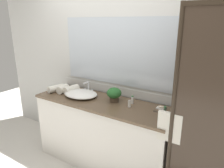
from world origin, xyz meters
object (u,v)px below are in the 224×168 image
object	(u,v)px
amenity_bottle_body_wash	(165,110)
rolled_towel_middle	(63,89)
soap_dish	(161,108)
amenity_bottle_shampoo	(132,100)
amenity_bottle_lotion	(129,104)
rolled_towel_far_edge	(71,89)
sink_basin	(81,94)
faucet	(88,89)
rolled_towel_near_edge	(56,88)
potted_plant	(114,94)

from	to	relation	value
amenity_bottle_body_wash	rolled_towel_middle	size ratio (longest dim) A/B	0.49
soap_dish	amenity_bottle_shampoo	distance (m)	0.35
amenity_bottle_lotion	rolled_towel_far_edge	xyz separation A→B (m)	(-0.91, 0.01, 0.01)
soap_dish	amenity_bottle_shampoo	xyz separation A→B (m)	(-0.35, -0.04, 0.03)
amenity_bottle_body_wash	amenity_bottle_shampoo	bearing A→B (deg)	169.69
sink_basin	faucet	distance (m)	0.17
faucet	amenity_bottle_shampoo	size ratio (longest dim) A/B	1.71
rolled_towel_near_edge	rolled_towel_middle	xyz separation A→B (m)	(0.11, 0.03, 0.00)
potted_plant	soap_dish	distance (m)	0.58
potted_plant	rolled_towel_middle	bearing A→B (deg)	-173.47
amenity_bottle_body_wash	rolled_towel_near_edge	distance (m)	1.54
potted_plant	amenity_bottle_lotion	bearing A→B (deg)	-11.54
potted_plant	amenity_bottle_lotion	distance (m)	0.25
faucet	rolled_towel_middle	distance (m)	0.36
rolled_towel_middle	rolled_towel_far_edge	distance (m)	0.12
amenity_bottle_lotion	amenity_bottle_body_wash	world-z (taller)	amenity_bottle_body_wash
amenity_bottle_lotion	rolled_towel_middle	bearing A→B (deg)	-177.70
amenity_bottle_lotion	amenity_bottle_body_wash	xyz separation A→B (m)	(0.41, 0.03, 0.00)
amenity_bottle_body_wash	rolled_towel_middle	bearing A→B (deg)	-177.17
sink_basin	faucet	size ratio (longest dim) A/B	2.75
rolled_towel_near_edge	rolled_towel_far_edge	bearing A→B (deg)	19.69
sink_basin	amenity_bottle_shampoo	size ratio (longest dim) A/B	4.69
faucet	amenity_bottle_shampoo	distance (m)	0.69
soap_dish	amenity_bottle_shampoo	bearing A→B (deg)	-174.16
amenity_bottle_lotion	rolled_towel_near_edge	bearing A→B (deg)	-176.42
sink_basin	potted_plant	bearing A→B (deg)	9.90
amenity_bottle_body_wash	sink_basin	bearing A→B (deg)	-176.76
sink_basin	potted_plant	world-z (taller)	potted_plant
rolled_towel_near_edge	rolled_towel_middle	world-z (taller)	rolled_towel_middle
faucet	amenity_bottle_lotion	distance (m)	0.72
potted_plant	amenity_bottle_body_wash	world-z (taller)	potted_plant
faucet	potted_plant	xyz separation A→B (m)	(0.47, -0.08, 0.05)
sink_basin	soap_dish	distance (m)	1.06
amenity_bottle_shampoo	amenity_bottle_body_wash	xyz separation A→B (m)	(0.43, -0.08, -0.00)
soap_dish	rolled_towel_middle	xyz separation A→B (m)	(-1.35, -0.18, 0.04)
amenity_bottle_lotion	amenity_bottle_shampoo	bearing A→B (deg)	98.27
sink_basin	amenity_bottle_body_wash	world-z (taller)	amenity_bottle_body_wash
sink_basin	rolled_towel_near_edge	size ratio (longest dim) A/B	2.08
rolled_towel_near_edge	amenity_bottle_shampoo	bearing A→B (deg)	9.09
amenity_bottle_body_wash	faucet	bearing A→B (deg)	174.87
faucet	rolled_towel_middle	world-z (taller)	faucet
sink_basin	rolled_towel_far_edge	size ratio (longest dim) A/B	2.14
soap_dish	amenity_bottle_lotion	size ratio (longest dim) A/B	1.21
faucet	amenity_bottle_body_wash	distance (m)	1.13
amenity_bottle_shampoo	faucet	bearing A→B (deg)	178.11
amenity_bottle_body_wash	rolled_towel_near_edge	bearing A→B (deg)	-176.27
potted_plant	faucet	bearing A→B (deg)	170.14
faucet	soap_dish	xyz separation A→B (m)	(1.04, 0.01, -0.04)
rolled_towel_far_edge	rolled_towel_near_edge	bearing A→B (deg)	-160.31
sink_basin	rolled_towel_near_edge	distance (m)	0.42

